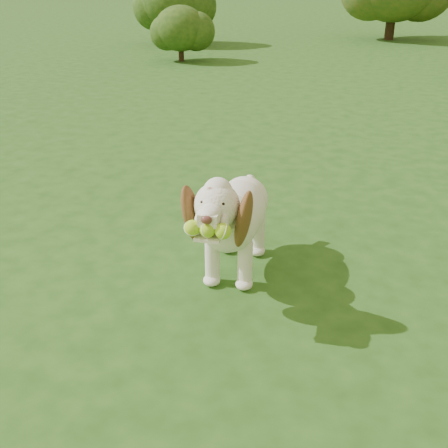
% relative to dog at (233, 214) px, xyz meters
% --- Properties ---
extents(ground, '(80.00, 80.00, 0.00)m').
position_rel_dog_xyz_m(ground, '(0.29, -0.17, -0.46)').
color(ground, '#224614').
rests_on(ground, ground).
extents(dog, '(0.54, 1.33, 0.86)m').
position_rel_dog_xyz_m(dog, '(0.00, 0.00, 0.00)').
color(dog, white).
rests_on(dog, ground).
extents(shrub_a, '(1.11, 1.11, 1.15)m').
position_rel_dog_xyz_m(shrub_a, '(-4.16, 8.24, 0.22)').
color(shrub_a, '#382314').
rests_on(shrub_a, ground).
extents(shrub_e, '(1.69, 1.69, 1.75)m').
position_rel_dog_xyz_m(shrub_e, '(-5.47, 10.63, 0.57)').
color(shrub_e, '#382314').
rests_on(shrub_e, ground).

